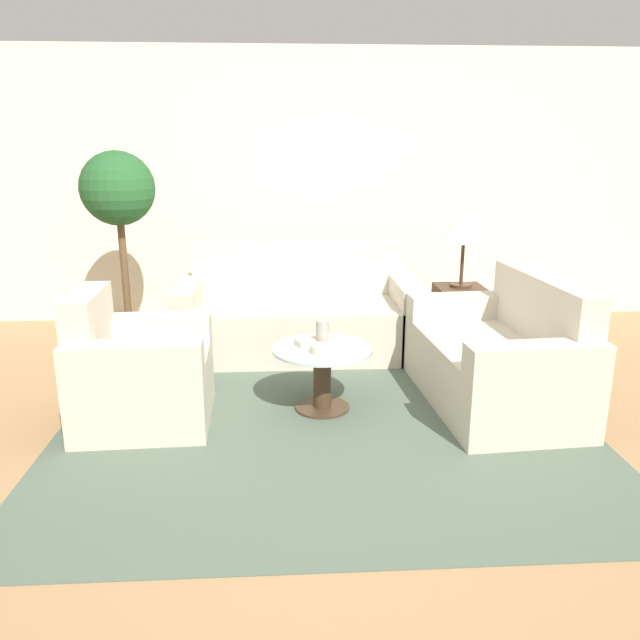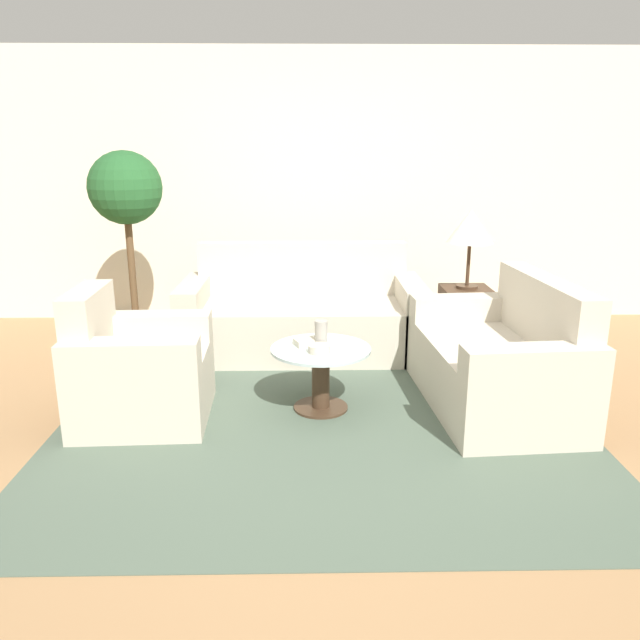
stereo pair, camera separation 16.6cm
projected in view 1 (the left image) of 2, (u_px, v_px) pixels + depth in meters
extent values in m
plane|color=#9E754C|center=(339.00, 453.00, 3.59)|extent=(14.00, 14.00, 0.00)
cube|color=beige|center=(313.00, 188.00, 6.11)|extent=(10.00, 0.06, 2.60)
cube|color=#4C5B4C|center=(322.00, 408.00, 4.19)|extent=(3.31, 3.33, 0.01)
cube|color=beige|center=(298.00, 328.00, 5.24)|extent=(1.80, 0.87, 0.44)
cube|color=beige|center=(297.00, 293.00, 5.51)|extent=(1.80, 0.18, 0.89)
cube|color=beige|center=(190.00, 320.00, 5.16)|extent=(0.20, 0.87, 0.62)
cube|color=beige|center=(405.00, 316.00, 5.27)|extent=(0.20, 0.87, 0.62)
cube|color=beige|center=(145.00, 389.00, 3.95)|extent=(0.83, 0.63, 0.44)
cube|color=beige|center=(91.00, 359.00, 3.87)|extent=(0.20, 0.61, 0.86)
cube|color=beige|center=(135.00, 394.00, 3.64)|extent=(0.81, 0.23, 0.62)
cube|color=beige|center=(152.00, 359.00, 4.22)|extent=(0.81, 0.23, 0.62)
cube|color=beige|center=(491.00, 372.00, 4.23)|extent=(0.92, 1.28, 0.44)
cube|color=beige|center=(540.00, 340.00, 4.21)|extent=(0.27, 1.23, 0.88)
cube|color=beige|center=(461.00, 334.00, 4.79)|extent=(0.84, 0.26, 0.62)
cube|color=beige|center=(534.00, 395.00, 3.62)|extent=(0.84, 0.26, 0.62)
cylinder|color=#422D1E|center=(322.00, 407.00, 4.18)|extent=(0.36, 0.36, 0.02)
cylinder|color=#422D1E|center=(322.00, 380.00, 4.13)|extent=(0.12, 0.12, 0.41)
cylinder|color=#B2C6C6|center=(322.00, 349.00, 4.07)|extent=(0.66, 0.66, 0.02)
cube|color=#422D1E|center=(459.00, 318.00, 5.35)|extent=(0.40, 0.40, 0.55)
cylinder|color=#422D1E|center=(461.00, 285.00, 5.27)|extent=(0.18, 0.18, 0.02)
cylinder|color=#422D1E|center=(462.00, 263.00, 5.22)|extent=(0.03, 0.03, 0.36)
cone|color=white|center=(464.00, 225.00, 5.13)|extent=(0.38, 0.38, 0.27)
cylinder|color=brown|center=(130.00, 333.00, 5.35)|extent=(0.37, 0.37, 0.29)
cylinder|color=brown|center=(124.00, 264.00, 5.19)|extent=(0.06, 0.06, 0.91)
sphere|color=#235628|center=(118.00, 188.00, 5.02)|extent=(0.60, 0.60, 0.60)
cylinder|color=#9E998E|center=(322.00, 334.00, 4.08)|extent=(0.08, 0.08, 0.17)
cylinder|color=beige|center=(321.00, 349.00, 3.97)|extent=(0.14, 0.14, 0.05)
cube|color=beige|center=(309.00, 342.00, 4.11)|extent=(0.20, 0.17, 0.04)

